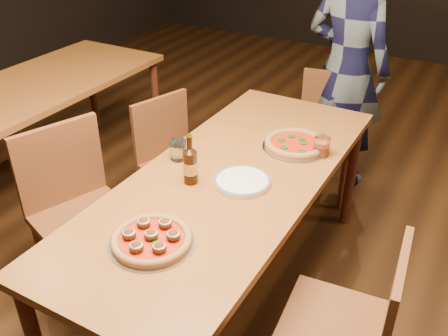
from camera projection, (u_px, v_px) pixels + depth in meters
The scene contains 14 objects.
ground at pixel (229, 294), 2.70m from camera, with size 9.00×9.00×0.00m, color black.
table_main at pixel (229, 189), 2.35m from camera, with size 0.80×2.00×0.75m.
table_left at pixel (26, 98), 3.29m from camera, with size 0.80×2.00×0.75m.
chair_main_nw at pixel (86, 219), 2.47m from camera, with size 0.45×0.45×0.96m, color brown, non-canonical shape.
chair_main_sw at pixel (181, 166), 3.02m from camera, with size 0.40×0.40×0.86m, color brown, non-canonical shape.
chair_main_e at pixel (335, 324), 1.96m from camera, with size 0.41×0.41×0.87m, color brown, non-canonical shape.
chair_end at pixel (324, 137), 3.35m from camera, with size 0.40×0.40×0.86m, color brown, non-canonical shape.
pizza_meatball at pixel (152, 239), 1.88m from camera, with size 0.33×0.33×0.06m.
pizza_margherita at pixel (295, 144), 2.54m from camera, with size 0.34×0.34×0.04m.
plate_stack at pixel (242, 182), 2.25m from camera, with size 0.25×0.25×0.02m, color white.
beer_bottle at pixel (190, 166), 2.22m from camera, with size 0.07×0.07×0.23m.
water_glass at pixel (178, 150), 2.42m from camera, with size 0.08×0.08×0.10m, color white.
amber_glass at pixel (322, 146), 2.46m from camera, with size 0.08×0.08×0.10m, color #AE3913.
diner at pixel (346, 69), 3.33m from camera, with size 0.60×0.40×1.65m, color black.
Camera 1 is at (0.95, -1.72, 1.97)m, focal length 40.00 mm.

